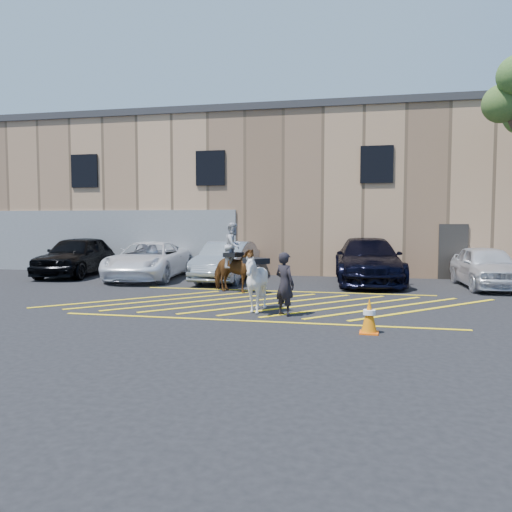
% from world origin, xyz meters
% --- Properties ---
extents(ground, '(90.00, 90.00, 0.00)m').
position_xyz_m(ground, '(0.00, 0.00, 0.00)').
color(ground, black).
rests_on(ground, ground).
extents(car_black_suv, '(2.43, 5.13, 1.70)m').
position_xyz_m(car_black_suv, '(-9.34, 5.12, 0.85)').
color(car_black_suv, black).
rests_on(car_black_suv, ground).
extents(car_white_pickup, '(2.97, 5.54, 1.48)m').
position_xyz_m(car_white_pickup, '(-5.89, 4.65, 0.74)').
color(car_white_pickup, white).
rests_on(car_white_pickup, ground).
extents(car_silver_sedan, '(1.71, 4.64, 1.52)m').
position_xyz_m(car_silver_sedan, '(-2.63, 4.60, 0.76)').
color(car_silver_sedan, gray).
rests_on(car_silver_sedan, ground).
extents(car_blue_suv, '(2.75, 5.91, 1.67)m').
position_xyz_m(car_blue_suv, '(2.68, 5.15, 0.83)').
color(car_blue_suv, black).
rests_on(car_blue_suv, ground).
extents(car_white_suv, '(1.95, 4.40, 1.47)m').
position_xyz_m(car_white_suv, '(6.68, 4.55, 0.74)').
color(car_white_suv, white).
rests_on(car_white_suv, ground).
extents(handler, '(0.68, 0.63, 1.56)m').
position_xyz_m(handler, '(0.60, -1.94, 0.78)').
color(handler, black).
rests_on(handler, ground).
extents(warehouse, '(32.42, 10.20, 7.30)m').
position_xyz_m(warehouse, '(-0.01, 11.99, 3.65)').
color(warehouse, tan).
rests_on(warehouse, ground).
extents(hatching_zone, '(12.60, 5.12, 0.01)m').
position_xyz_m(hatching_zone, '(-0.00, -0.30, 0.01)').
color(hatching_zone, yellow).
rests_on(hatching_zone, ground).
extents(mounted_bay, '(1.87, 1.27, 2.27)m').
position_xyz_m(mounted_bay, '(-1.62, 1.66, 0.92)').
color(mounted_bay, '#5B3115').
rests_on(mounted_bay, ground).
extents(saddled_white, '(1.78, 1.79, 1.47)m').
position_xyz_m(saddled_white, '(-0.17, -1.65, 0.74)').
color(saddled_white, white).
rests_on(saddled_white, ground).
extents(traffic_cone, '(0.40, 0.40, 0.73)m').
position_xyz_m(traffic_cone, '(2.60, -3.52, 0.37)').
color(traffic_cone, '#FF5A0A').
rests_on(traffic_cone, ground).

